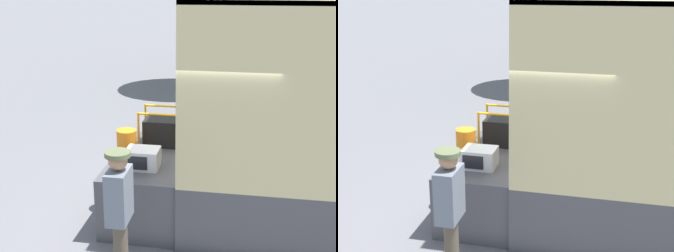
% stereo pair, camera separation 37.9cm
% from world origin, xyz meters
% --- Properties ---
extents(ground_plane, '(160.00, 160.00, 0.00)m').
position_xyz_m(ground_plane, '(0.00, 0.00, 0.00)').
color(ground_plane, slate).
extents(tailgate_deck, '(1.13, 2.22, 0.93)m').
position_xyz_m(tailgate_deck, '(-0.57, 0.00, 0.47)').
color(tailgate_deck, '#4C4C51').
rests_on(tailgate_deck, ground).
extents(microwave, '(0.47, 0.39, 0.29)m').
position_xyz_m(microwave, '(-0.58, -0.52, 1.07)').
color(microwave, white).
rests_on(microwave, tailgate_deck).
extents(portable_generator, '(0.69, 0.55, 0.60)m').
position_xyz_m(portable_generator, '(-0.47, 0.51, 1.16)').
color(portable_generator, black).
rests_on(portable_generator, tailgate_deck).
extents(orange_bucket, '(0.30, 0.30, 0.40)m').
position_xyz_m(orange_bucket, '(-0.94, -0.06, 1.13)').
color(orange_bucket, orange).
rests_on(orange_bucket, tailgate_deck).
extents(worker_person, '(0.30, 0.44, 1.68)m').
position_xyz_m(worker_person, '(-0.55, -1.86, 1.03)').
color(worker_person, brown).
rests_on(worker_person, ground).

